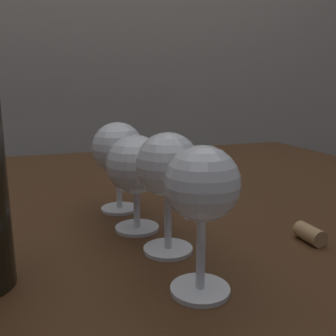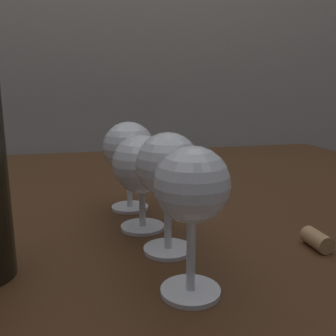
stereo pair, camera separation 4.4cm
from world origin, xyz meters
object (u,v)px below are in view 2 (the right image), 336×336
wine_glass_amber (129,149)px  wine_glass_pinot (139,166)px  cork (317,240)px  wine_glass_white (168,168)px  wine_glass_merlot (192,190)px

wine_glass_amber → wine_glass_pinot: bearing=-88.1°
wine_glass_pinot → cork: 0.25m
wine_glass_white → cork: (0.18, -0.03, -0.09)m
wine_glass_pinot → cork: bearing=-28.9°
wine_glass_white → wine_glass_merlot: bearing=-89.9°
wine_glass_white → wine_glass_pinot: wine_glass_white is taller
wine_glass_pinot → wine_glass_merlot: bearing=-83.0°
wine_glass_merlot → wine_glass_pinot: size_ratio=1.09×
wine_glass_white → cork: 0.21m
wine_glass_amber → cork: (0.21, -0.21, -0.09)m
wine_glass_white → wine_glass_amber: size_ratio=1.02×
cork → wine_glass_merlot: bearing=-160.2°
wine_glass_amber → cork: 0.31m
wine_glass_merlot → wine_glass_white: (-0.00, 0.10, -0.00)m
wine_glass_white → wine_glass_pinot: 0.09m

